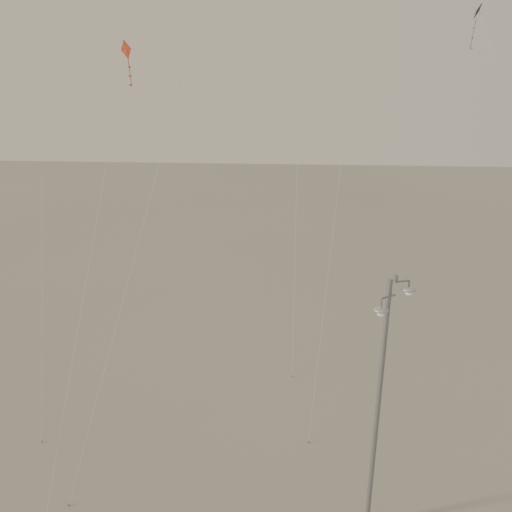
{
  "coord_description": "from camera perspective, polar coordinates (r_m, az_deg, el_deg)",
  "views": [
    {
      "loc": [
        -0.16,
        -21.78,
        16.92
      ],
      "look_at": [
        -2.16,
        5.0,
        8.81
      ],
      "focal_mm": 50.0,
      "sensor_mm": 36.0,
      "label": 1
    }
  ],
  "objects": [
    {
      "name": "kite_4",
      "position": [
        37.46,
        19.37,
        12.29
      ],
      "size": [
        6.22,
        11.58,
        18.78
      ],
      "rotation": [
        0.0,
        0.0,
        1.64
      ],
      "color": "#282421",
      "rests_on": "ground"
    },
    {
      "name": "kite_3",
      "position": [
        24.6,
        -12.02,
        6.15
      ],
      "size": [
        2.23,
        8.01,
        16.97
      ],
      "rotation": [
        0.0,
        0.0,
        -0.42
      ],
      "color": "maroon",
      "rests_on": "ground"
    },
    {
      "name": "street_lamp",
      "position": [
        25.34,
        9.95,
        -11.2
      ],
      "size": [
        1.46,
        1.08,
        9.63
      ],
      "color": "gray",
      "rests_on": "ground"
    }
  ]
}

